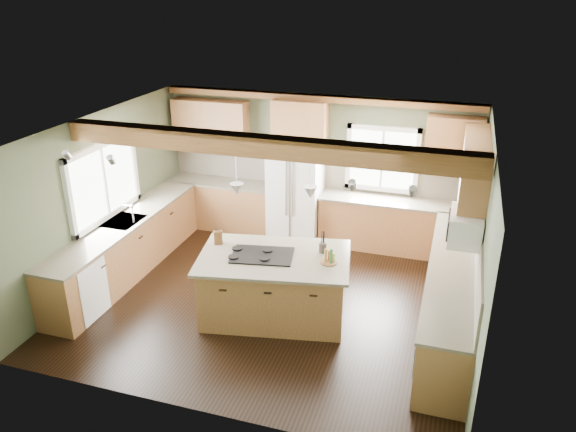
% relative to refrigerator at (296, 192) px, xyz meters
% --- Properties ---
extents(floor, '(5.60, 5.60, 0.00)m').
position_rel_refrigerator_xyz_m(floor, '(0.30, -2.12, -0.90)').
color(floor, black).
rests_on(floor, ground).
extents(ceiling, '(5.60, 5.60, 0.00)m').
position_rel_refrigerator_xyz_m(ceiling, '(0.30, -2.12, 1.70)').
color(ceiling, silver).
rests_on(ceiling, wall_back).
extents(wall_back, '(5.60, 0.00, 5.60)m').
position_rel_refrigerator_xyz_m(wall_back, '(0.30, 0.38, 0.40)').
color(wall_back, '#49523A').
rests_on(wall_back, ground).
extents(wall_left, '(0.00, 5.00, 5.00)m').
position_rel_refrigerator_xyz_m(wall_left, '(-2.50, -2.12, 0.40)').
color(wall_left, '#49523A').
rests_on(wall_left, ground).
extents(wall_right, '(0.00, 5.00, 5.00)m').
position_rel_refrigerator_xyz_m(wall_right, '(3.10, -2.12, 0.40)').
color(wall_right, '#49523A').
rests_on(wall_right, ground).
extents(ceiling_beam, '(5.55, 0.26, 0.26)m').
position_rel_refrigerator_xyz_m(ceiling_beam, '(0.30, -2.52, 1.57)').
color(ceiling_beam, '#4F3116').
rests_on(ceiling_beam, ceiling).
extents(soffit_trim, '(5.55, 0.20, 0.10)m').
position_rel_refrigerator_xyz_m(soffit_trim, '(0.30, 0.28, 1.64)').
color(soffit_trim, '#4F3116').
rests_on(soffit_trim, ceiling).
extents(backsplash_back, '(5.58, 0.03, 0.58)m').
position_rel_refrigerator_xyz_m(backsplash_back, '(0.30, 0.36, 0.31)').
color(backsplash_back, brown).
rests_on(backsplash_back, wall_back).
extents(backsplash_right, '(0.03, 3.70, 0.58)m').
position_rel_refrigerator_xyz_m(backsplash_right, '(3.08, -2.07, 0.31)').
color(backsplash_right, brown).
rests_on(backsplash_right, wall_right).
extents(base_cab_back_left, '(2.02, 0.60, 0.88)m').
position_rel_refrigerator_xyz_m(base_cab_back_left, '(-1.49, 0.08, -0.46)').
color(base_cab_back_left, brown).
rests_on(base_cab_back_left, floor).
extents(counter_back_left, '(2.06, 0.64, 0.04)m').
position_rel_refrigerator_xyz_m(counter_back_left, '(-1.49, 0.08, 0.00)').
color(counter_back_left, '#4A4136').
rests_on(counter_back_left, base_cab_back_left).
extents(base_cab_back_right, '(2.62, 0.60, 0.88)m').
position_rel_refrigerator_xyz_m(base_cab_back_right, '(1.79, 0.08, -0.46)').
color(base_cab_back_right, brown).
rests_on(base_cab_back_right, floor).
extents(counter_back_right, '(2.66, 0.64, 0.04)m').
position_rel_refrigerator_xyz_m(counter_back_right, '(1.79, 0.08, 0.00)').
color(counter_back_right, '#4A4136').
rests_on(counter_back_right, base_cab_back_right).
extents(base_cab_left, '(0.60, 3.70, 0.88)m').
position_rel_refrigerator_xyz_m(base_cab_left, '(-2.20, -2.07, -0.46)').
color(base_cab_left, brown).
rests_on(base_cab_left, floor).
extents(counter_left, '(0.64, 3.74, 0.04)m').
position_rel_refrigerator_xyz_m(counter_left, '(-2.20, -2.07, 0.00)').
color(counter_left, '#4A4136').
rests_on(counter_left, base_cab_left).
extents(base_cab_right, '(0.60, 3.70, 0.88)m').
position_rel_refrigerator_xyz_m(base_cab_right, '(2.80, -2.07, -0.46)').
color(base_cab_right, brown).
rests_on(base_cab_right, floor).
extents(counter_right, '(0.64, 3.74, 0.04)m').
position_rel_refrigerator_xyz_m(counter_right, '(2.80, -2.07, 0.00)').
color(counter_right, '#4A4136').
rests_on(counter_right, base_cab_right).
extents(upper_cab_back_left, '(1.40, 0.35, 0.90)m').
position_rel_refrigerator_xyz_m(upper_cab_back_left, '(-1.69, 0.21, 1.05)').
color(upper_cab_back_left, brown).
rests_on(upper_cab_back_left, wall_back).
extents(upper_cab_over_fridge, '(0.96, 0.35, 0.70)m').
position_rel_refrigerator_xyz_m(upper_cab_over_fridge, '(-0.00, 0.21, 1.25)').
color(upper_cab_over_fridge, brown).
rests_on(upper_cab_over_fridge, wall_back).
extents(upper_cab_right, '(0.35, 2.20, 0.90)m').
position_rel_refrigerator_xyz_m(upper_cab_right, '(2.92, -1.22, 1.05)').
color(upper_cab_right, brown).
rests_on(upper_cab_right, wall_right).
extents(upper_cab_back_corner, '(0.90, 0.35, 0.90)m').
position_rel_refrigerator_xyz_m(upper_cab_back_corner, '(2.60, 0.21, 1.05)').
color(upper_cab_back_corner, brown).
rests_on(upper_cab_back_corner, wall_back).
extents(window_left, '(0.04, 1.60, 1.05)m').
position_rel_refrigerator_xyz_m(window_left, '(-2.48, -2.07, 0.65)').
color(window_left, white).
rests_on(window_left, wall_left).
extents(window_back, '(1.10, 0.04, 1.00)m').
position_rel_refrigerator_xyz_m(window_back, '(1.45, 0.36, 0.65)').
color(window_back, white).
rests_on(window_back, wall_back).
extents(sink, '(0.50, 0.65, 0.03)m').
position_rel_refrigerator_xyz_m(sink, '(-2.20, -2.07, 0.01)').
color(sink, '#262628').
rests_on(sink, counter_left).
extents(faucet, '(0.02, 0.02, 0.28)m').
position_rel_refrigerator_xyz_m(faucet, '(-2.02, -2.07, 0.15)').
color(faucet, '#B2B2B7').
rests_on(faucet, sink).
extents(dishwasher, '(0.60, 0.60, 0.84)m').
position_rel_refrigerator_xyz_m(dishwasher, '(-2.19, -3.37, -0.47)').
color(dishwasher, white).
rests_on(dishwasher, floor).
extents(oven, '(0.60, 0.72, 0.84)m').
position_rel_refrigerator_xyz_m(oven, '(2.79, -3.37, -0.47)').
color(oven, white).
rests_on(oven, floor).
extents(microwave, '(0.40, 0.70, 0.38)m').
position_rel_refrigerator_xyz_m(microwave, '(2.88, -2.17, 0.65)').
color(microwave, white).
rests_on(microwave, wall_right).
extents(pendant_left, '(0.18, 0.18, 0.16)m').
position_rel_refrigerator_xyz_m(pendant_left, '(-0.03, -2.61, 0.98)').
color(pendant_left, '#B2B2B7').
rests_on(pendant_left, ceiling).
extents(pendant_right, '(0.18, 0.18, 0.16)m').
position_rel_refrigerator_xyz_m(pendant_right, '(0.92, -2.43, 0.98)').
color(pendant_right, '#B2B2B7').
rests_on(pendant_right, ceiling).
extents(refrigerator, '(0.90, 0.74, 1.80)m').
position_rel_refrigerator_xyz_m(refrigerator, '(0.00, 0.00, 0.00)').
color(refrigerator, white).
rests_on(refrigerator, floor).
extents(island, '(2.12, 1.52, 0.88)m').
position_rel_refrigerator_xyz_m(island, '(0.44, -2.52, -0.46)').
color(island, olive).
rests_on(island, floor).
extents(island_top, '(2.27, 1.67, 0.04)m').
position_rel_refrigerator_xyz_m(island_top, '(0.44, -2.52, 0.00)').
color(island_top, '#4A4136').
rests_on(island_top, island).
extents(cooktop, '(0.93, 0.70, 0.02)m').
position_rel_refrigerator_xyz_m(cooktop, '(0.29, -2.55, 0.03)').
color(cooktop, black).
rests_on(cooktop, island_top).
extents(knife_block, '(0.15, 0.13, 0.20)m').
position_rel_refrigerator_xyz_m(knife_block, '(-0.45, -2.37, 0.12)').
color(knife_block, brown).
rests_on(knife_block, island_top).
extents(utensil_crock, '(0.13, 0.13, 0.14)m').
position_rel_refrigerator_xyz_m(utensil_crock, '(1.04, -2.19, 0.09)').
color(utensil_crock, '#38322D').
rests_on(utensil_crock, island_top).
extents(bottle_tray, '(0.24, 0.24, 0.21)m').
position_rel_refrigerator_xyz_m(bottle_tray, '(1.20, -2.47, 0.12)').
color(bottle_tray, brown).
rests_on(bottle_tray, island_top).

